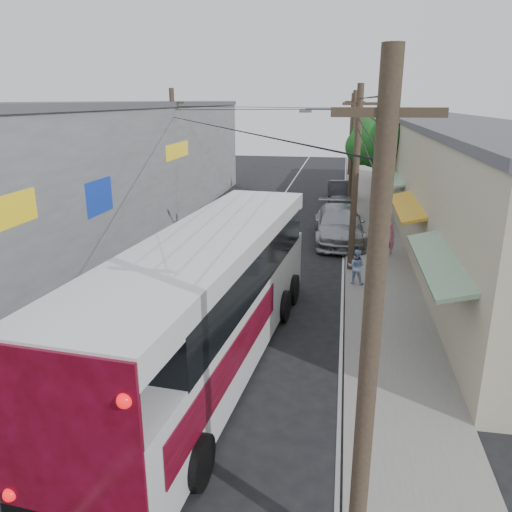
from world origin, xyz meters
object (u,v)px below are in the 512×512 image
at_px(parked_car_mid, 340,209).
at_px(pedestrian_near, 389,238).
at_px(jeepney, 86,352).
at_px(parked_suv, 339,224).
at_px(parked_car_far, 340,191).
at_px(coach_bus, 212,297).
at_px(pedestrian_far, 356,267).

relative_size(parked_car_mid, pedestrian_near, 2.95).
distance_m(jeepney, parked_suv, 16.56).
bearing_deg(parked_car_far, jeepney, -110.97).
height_order(parked_car_mid, pedestrian_near, pedestrian_near).
relative_size(coach_bus, parked_car_far, 3.20).
bearing_deg(parked_suv, parked_car_far, 86.82).
height_order(parked_suv, pedestrian_near, parked_suv).
height_order(parked_car_mid, parked_car_far, parked_car_mid).
height_order(coach_bus, parked_car_far, coach_bus).
xyz_separation_m(jeepney, parked_car_mid, (6.70, 19.60, 0.17)).
xyz_separation_m(jeepney, parked_car_far, (6.58, 27.06, 0.07)).
relative_size(parked_suv, parked_car_mid, 1.33).
relative_size(coach_bus, parked_car_mid, 2.87).
bearing_deg(parked_car_far, pedestrian_near, -87.20).
bearing_deg(parked_car_mid, parked_car_far, 88.71).
bearing_deg(parked_car_mid, pedestrian_near, -72.67).
relative_size(coach_bus, parked_suv, 2.16).
distance_m(parked_car_mid, parked_car_far, 7.47).
xyz_separation_m(coach_bus, parked_car_mid, (3.39, 18.32, -1.21)).
height_order(coach_bus, jeepney, coach_bus).
height_order(parked_car_far, pedestrian_near, pedestrian_near).
xyz_separation_m(parked_car_far, pedestrian_near, (2.55, -14.31, 0.22)).
relative_size(jeepney, pedestrian_far, 3.16).
height_order(parked_car_mid, pedestrian_far, parked_car_mid).
distance_m(coach_bus, parked_car_far, 26.03).
bearing_deg(parked_suv, pedestrian_far, -87.12).
relative_size(parked_car_mid, parked_car_far, 1.12).
xyz_separation_m(parked_suv, parked_car_mid, (0.00, 4.46, -0.11)).
relative_size(parked_suv, pedestrian_far, 4.37).
relative_size(jeepney, pedestrian_near, 2.84).
height_order(coach_bus, pedestrian_far, coach_bus).
bearing_deg(parked_suv, pedestrian_near, -48.25).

